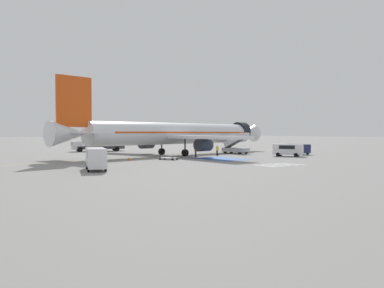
{
  "coord_description": "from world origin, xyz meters",
  "views": [
    {
      "loc": [
        -32.87,
        -54.9,
        3.83
      ],
      "look_at": [
        3.14,
        -0.51,
        1.85
      ],
      "focal_mm": 35.0,
      "sensor_mm": 36.0,
      "label": 1
    }
  ],
  "objects_px": {
    "fuel_tanker": "(99,143)",
    "ground_crew_0": "(196,150)",
    "service_van_0": "(96,157)",
    "ground_crew_1": "(217,150)",
    "airliner": "(177,134)",
    "baggage_cart": "(169,158)",
    "boarding_stairs_forward": "(235,148)",
    "traffic_cone_0": "(129,159)",
    "service_van_2": "(299,148)",
    "service_van_1": "(288,149)"
  },
  "relations": [
    {
      "from": "fuel_tanker",
      "to": "baggage_cart",
      "type": "relative_size",
      "value": 3.58
    },
    {
      "from": "service_van_0",
      "to": "ground_crew_0",
      "type": "relative_size",
      "value": 3.04
    },
    {
      "from": "service_van_1",
      "to": "baggage_cart",
      "type": "xyz_separation_m",
      "value": [
        -19.71,
        4.27,
        -0.93
      ]
    },
    {
      "from": "traffic_cone_0",
      "to": "airliner",
      "type": "bearing_deg",
      "value": 29.41
    },
    {
      "from": "ground_crew_0",
      "to": "traffic_cone_0",
      "type": "distance_m",
      "value": 11.4
    },
    {
      "from": "service_van_1",
      "to": "baggage_cart",
      "type": "bearing_deg",
      "value": -42.86
    },
    {
      "from": "airliner",
      "to": "fuel_tanker",
      "type": "height_order",
      "value": "airliner"
    },
    {
      "from": "service_van_1",
      "to": "baggage_cart",
      "type": "height_order",
      "value": "service_van_1"
    },
    {
      "from": "fuel_tanker",
      "to": "service_van_0",
      "type": "height_order",
      "value": "fuel_tanker"
    },
    {
      "from": "fuel_tanker",
      "to": "service_van_0",
      "type": "bearing_deg",
      "value": 168.6
    },
    {
      "from": "airliner",
      "to": "boarding_stairs_forward",
      "type": "xyz_separation_m",
      "value": [
        11.15,
        -2.05,
        -2.71
      ]
    },
    {
      "from": "airliner",
      "to": "service_van_1",
      "type": "xyz_separation_m",
      "value": [
        13.04,
        -12.89,
        -2.49
      ]
    },
    {
      "from": "boarding_stairs_forward",
      "to": "service_van_2",
      "type": "relative_size",
      "value": 1.06
    },
    {
      "from": "fuel_tanker",
      "to": "service_van_1",
      "type": "bearing_deg",
      "value": -140.78
    },
    {
      "from": "service_van_0",
      "to": "service_van_2",
      "type": "height_order",
      "value": "service_van_0"
    },
    {
      "from": "boarding_stairs_forward",
      "to": "baggage_cart",
      "type": "xyz_separation_m",
      "value": [
        -17.82,
        -6.57,
        -0.72
      ]
    },
    {
      "from": "boarding_stairs_forward",
      "to": "service_van_2",
      "type": "bearing_deg",
      "value": -56.4
    },
    {
      "from": "fuel_tanker",
      "to": "ground_crew_0",
      "type": "relative_size",
      "value": 5.78
    },
    {
      "from": "airliner",
      "to": "boarding_stairs_forward",
      "type": "height_order",
      "value": "airliner"
    },
    {
      "from": "service_van_0",
      "to": "ground_crew_0",
      "type": "xyz_separation_m",
      "value": [
        19.8,
        11.09,
        -0.27
      ]
    },
    {
      "from": "fuel_tanker",
      "to": "baggage_cart",
      "type": "bearing_deg",
      "value": -171.58
    },
    {
      "from": "boarding_stairs_forward",
      "to": "service_van_1",
      "type": "distance_m",
      "value": 11.0
    },
    {
      "from": "service_van_0",
      "to": "baggage_cart",
      "type": "height_order",
      "value": "service_van_0"
    },
    {
      "from": "ground_crew_0",
      "to": "ground_crew_1",
      "type": "distance_m",
      "value": 5.65
    },
    {
      "from": "boarding_stairs_forward",
      "to": "baggage_cart",
      "type": "relative_size",
      "value": 1.84
    },
    {
      "from": "airliner",
      "to": "service_van_0",
      "type": "relative_size",
      "value": 7.89
    },
    {
      "from": "airliner",
      "to": "ground_crew_0",
      "type": "height_order",
      "value": "airliner"
    },
    {
      "from": "airliner",
      "to": "ground_crew_1",
      "type": "bearing_deg",
      "value": 34.67
    },
    {
      "from": "service_van_1",
      "to": "traffic_cone_0",
      "type": "bearing_deg",
      "value": -44.74
    },
    {
      "from": "service_van_0",
      "to": "boarding_stairs_forward",
      "type": "bearing_deg",
      "value": 41.01
    },
    {
      "from": "airliner",
      "to": "ground_crew_0",
      "type": "distance_m",
      "value": 6.8
    },
    {
      "from": "service_van_0",
      "to": "service_van_2",
      "type": "relative_size",
      "value": 1.09
    },
    {
      "from": "boarding_stairs_forward",
      "to": "ground_crew_0",
      "type": "relative_size",
      "value": 2.97
    },
    {
      "from": "service_van_0",
      "to": "traffic_cone_0",
      "type": "distance_m",
      "value": 13.68
    },
    {
      "from": "boarding_stairs_forward",
      "to": "ground_crew_1",
      "type": "height_order",
      "value": "boarding_stairs_forward"
    },
    {
      "from": "boarding_stairs_forward",
      "to": "service_van_2",
      "type": "height_order",
      "value": "boarding_stairs_forward"
    },
    {
      "from": "baggage_cart",
      "to": "ground_crew_1",
      "type": "relative_size",
      "value": 1.73
    },
    {
      "from": "ground_crew_0",
      "to": "baggage_cart",
      "type": "bearing_deg",
      "value": 178.51
    },
    {
      "from": "boarding_stairs_forward",
      "to": "airliner",
      "type": "bearing_deg",
      "value": 157.44
    },
    {
      "from": "airliner",
      "to": "fuel_tanker",
      "type": "relative_size",
      "value": 4.16
    },
    {
      "from": "traffic_cone_0",
      "to": "fuel_tanker",
      "type": "bearing_deg",
      "value": 79.09
    },
    {
      "from": "service_van_2",
      "to": "boarding_stairs_forward",
      "type": "bearing_deg",
      "value": -25.31
    },
    {
      "from": "service_van_0",
      "to": "baggage_cart",
      "type": "distance_m",
      "value": 16.17
    },
    {
      "from": "traffic_cone_0",
      "to": "service_van_0",
      "type": "bearing_deg",
      "value": -128.24
    },
    {
      "from": "airliner",
      "to": "service_van_2",
      "type": "relative_size",
      "value": 8.56
    },
    {
      "from": "service_van_1",
      "to": "ground_crew_1",
      "type": "height_order",
      "value": "service_van_1"
    },
    {
      "from": "service_van_2",
      "to": "ground_crew_0",
      "type": "xyz_separation_m",
      "value": [
        -19.58,
        3.59,
        -0.02
      ]
    },
    {
      "from": "boarding_stairs_forward",
      "to": "traffic_cone_0",
      "type": "bearing_deg",
      "value": 179.21
    },
    {
      "from": "fuel_tanker",
      "to": "ground_crew_0",
      "type": "distance_m",
      "value": 27.21
    },
    {
      "from": "airliner",
      "to": "ground_crew_0",
      "type": "relative_size",
      "value": 24.03
    }
  ]
}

